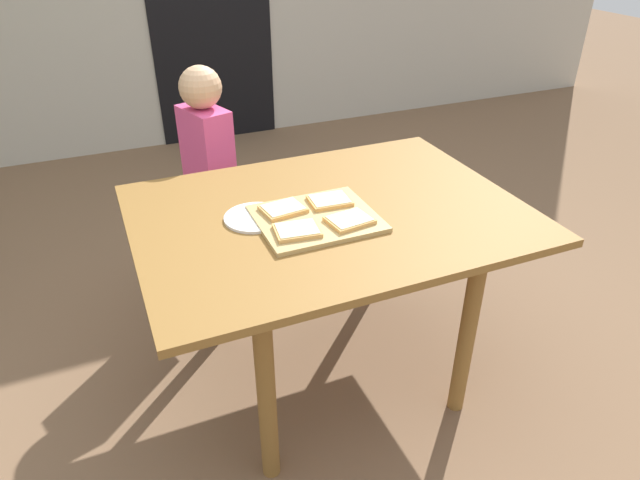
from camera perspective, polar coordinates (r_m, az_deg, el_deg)
ground_plane at (r=2.35m, az=0.79°, el=-12.92°), size 16.00×16.00×0.00m
house_door at (r=4.47m, az=-11.12°, el=22.38°), size 0.90×0.02×2.00m
dining_table at (r=1.96m, az=0.92°, el=0.66°), size 1.31×0.97×0.73m
cutting_board at (r=1.85m, az=-0.38°, el=2.18°), size 0.39×0.33×0.02m
pizza_slice_far_left at (r=1.88m, az=-3.76°, el=3.17°), size 0.15×0.13×0.02m
pizza_slice_far_right at (r=1.93m, az=0.99°, el=4.03°), size 0.15×0.12×0.02m
pizza_slice_near_right at (r=1.81m, az=3.02°, el=2.03°), size 0.15×0.13×0.02m
pizza_slice_near_left at (r=1.75m, az=-2.33°, el=0.99°), size 0.15×0.13×0.02m
plate_white_left at (r=1.87m, az=-6.57°, el=2.29°), size 0.21×0.21×0.01m
child_left at (r=2.56m, az=-11.16°, el=7.17°), size 0.21×0.27×1.07m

